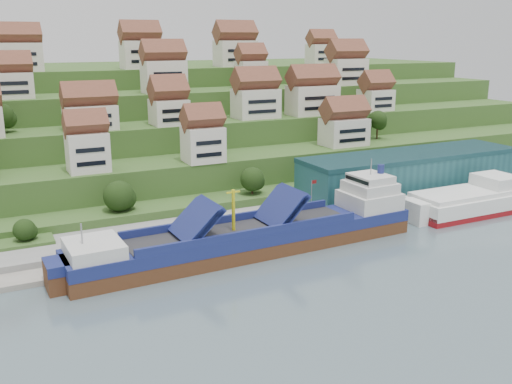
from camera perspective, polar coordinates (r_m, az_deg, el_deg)
ground at (r=111.64m, az=0.29°, el=-6.03°), size 300.00×300.00×0.00m
quay at (r=132.90m, az=5.10°, el=-2.09°), size 180.00×14.00×2.20m
hillside at (r=204.24m, az=-12.94°, el=6.39°), size 260.00×128.00×31.00m
hillside_village at (r=162.22m, az=-10.55°, el=9.50°), size 157.43×62.68×28.61m
hillside_trees at (r=143.97m, az=-10.92°, el=5.21°), size 140.43×62.15×31.66m
warehouse at (r=151.52m, az=15.16°, el=1.97°), size 60.00×15.00×10.00m
flagpole at (r=126.26m, az=5.61°, el=-0.29°), size 1.28×0.16×8.00m
cargo_ship at (r=111.33m, az=0.35°, el=-4.43°), size 70.56×13.09×15.48m
second_ship at (r=145.16m, az=20.85°, el=-0.87°), size 31.61×11.71×9.17m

